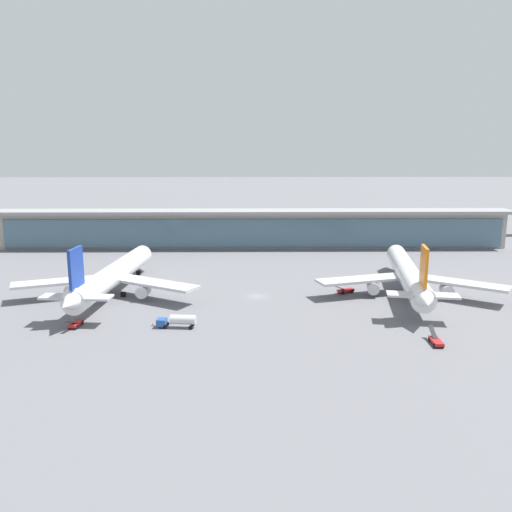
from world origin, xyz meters
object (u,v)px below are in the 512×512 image
object	(u,v)px
service_truck_under_wing_blue	(178,320)
service_truck_by_tail_red	(345,290)
service_truck_near_nose_red	(75,323)
safety_cone_alpha	(153,324)
airliner_left_stand	(113,275)
service_truck_mid_apron_red	(436,341)
airliner_centre_stand	(408,274)

from	to	relation	value
service_truck_under_wing_blue	service_truck_by_tail_red	bearing A→B (deg)	33.62
service_truck_under_wing_blue	service_truck_by_tail_red	world-z (taller)	service_truck_under_wing_blue
service_truck_near_nose_red	service_truck_by_tail_red	size ratio (longest dim) A/B	1.04
safety_cone_alpha	airliner_left_stand	bearing A→B (deg)	120.80
service_truck_mid_apron_red	airliner_centre_stand	bearing A→B (deg)	81.92
airliner_left_stand	safety_cone_alpha	xyz separation A→B (m)	(15.09, -25.31, -5.14)
service_truck_under_wing_blue	airliner_left_stand	bearing A→B (deg)	128.21
service_truck_near_nose_red	service_truck_under_wing_blue	world-z (taller)	service_truck_under_wing_blue
airliner_centre_stand	service_truck_under_wing_blue	bearing A→B (deg)	-155.32
service_truck_under_wing_blue	service_truck_by_tail_red	distance (m)	50.46
airliner_left_stand	service_truck_mid_apron_red	world-z (taller)	airliner_left_stand
service_truck_under_wing_blue	airliner_centre_stand	bearing A→B (deg)	24.68
service_truck_near_nose_red	safety_cone_alpha	world-z (taller)	service_truck_near_nose_red
airliner_centre_stand	safety_cone_alpha	world-z (taller)	airliner_centre_stand
airliner_left_stand	service_truck_near_nose_red	size ratio (longest dim) A/B	9.46
airliner_centre_stand	service_truck_under_wing_blue	xyz separation A→B (m)	(-58.86, -27.04, -3.75)
service_truck_near_nose_red	service_truck_mid_apron_red	distance (m)	77.28
airliner_centre_stand	service_truck_under_wing_blue	distance (m)	64.88
airliner_left_stand	service_truck_by_tail_red	world-z (taller)	airliner_left_stand
safety_cone_alpha	airliner_centre_stand	bearing A→B (deg)	21.63
service_truck_mid_apron_red	airliner_left_stand	bearing A→B (deg)	153.30
airliner_left_stand	service_truck_under_wing_blue	bearing A→B (deg)	-51.79
airliner_left_stand	safety_cone_alpha	bearing A→B (deg)	-59.20
service_truck_by_tail_red	service_truck_under_wing_blue	bearing A→B (deg)	-146.38
service_truck_by_tail_red	airliner_centre_stand	bearing A→B (deg)	-3.04
service_truck_mid_apron_red	service_truck_by_tail_red	xyz separation A→B (m)	(-11.47, 38.73, 0.00)
airliner_centre_stand	service_truck_by_tail_red	size ratio (longest dim) A/B	9.79
service_truck_under_wing_blue	service_truck_by_tail_red	xyz separation A→B (m)	(42.01, 27.94, -0.90)
service_truck_mid_apron_red	safety_cone_alpha	xyz separation A→B (m)	(-59.39, 12.15, -0.49)
airliner_left_stand	service_truck_by_tail_red	bearing A→B (deg)	1.15
service_truck_near_nose_red	airliner_centre_stand	bearing A→B (deg)	17.81
airliner_centre_stand	service_truck_mid_apron_red	size ratio (longest dim) A/B	9.49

